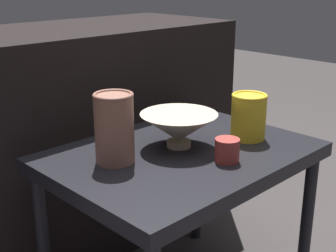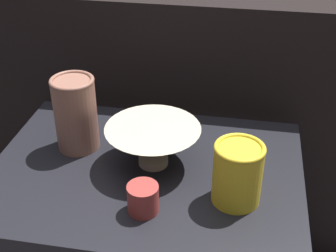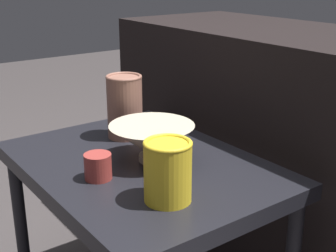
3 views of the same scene
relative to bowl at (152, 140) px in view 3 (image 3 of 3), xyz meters
The scene contains 6 objects.
table 0.11m from the bowl, 119.53° to the right, with size 0.70×0.52×0.50m.
couch_backdrop 0.56m from the bowl, 91.42° to the left, with size 1.24×0.50×0.78m.
bowl is the anchor object (origin of this frame).
vase_textured_left 0.20m from the bowl, 168.68° to the left, with size 0.10×0.10×0.18m.
vase_colorful_right 0.21m from the bowl, 25.59° to the right, with size 0.10×0.10×0.13m.
cup 0.16m from the bowl, 85.44° to the right, with size 0.06×0.06×0.06m.
Camera 3 is at (0.91, -0.59, 0.97)m, focal length 50.00 mm.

